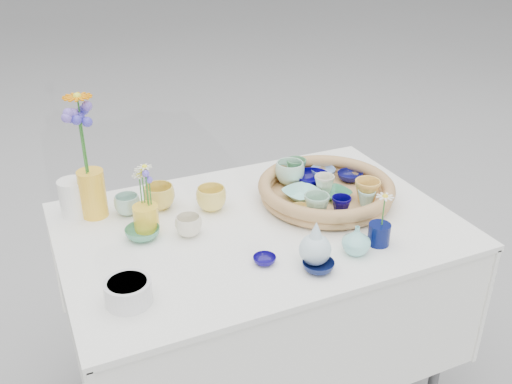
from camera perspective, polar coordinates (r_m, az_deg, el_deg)
name	(u,v)px	position (r m, az deg, el deg)	size (l,w,h in m)	color
wicker_tray	(326,190)	(2.00, 7.00, 0.17)	(0.47, 0.47, 0.08)	#A0703B
tray_ceramic_0	(312,179)	(2.08, 5.65, 1.32)	(0.12, 0.12, 0.04)	#050057
tray_ceramic_1	(350,176)	(2.12, 9.38, 1.55)	(0.09, 0.09, 0.03)	#0E0F52
tray_ceramic_2	(367,191)	(1.97, 11.05, 0.06)	(0.09, 0.09, 0.08)	gold
tray_ceramic_3	(335,194)	(1.99, 7.89, -0.20)	(0.10, 0.10, 0.03)	#317C54
tray_ceramic_4	(317,206)	(1.85, 6.07, -1.37)	(0.08, 0.08, 0.08)	#85B193
tray_ceramic_5	(302,194)	(1.97, 4.58, -0.21)	(0.12, 0.12, 0.03)	#8FDFCE
tray_ceramic_6	(290,173)	(2.06, 3.39, 1.93)	(0.11, 0.11, 0.08)	#ABD9BF
tray_ceramic_7	(324,184)	(2.01, 6.84, 0.76)	(0.07, 0.07, 0.07)	beige
tray_ceramic_8	(323,172)	(2.14, 6.71, 1.99)	(0.09, 0.09, 0.03)	#86AAE2
tray_ceramic_9	(341,205)	(1.88, 8.51, -1.33)	(0.07, 0.07, 0.06)	#07014A
tray_ceramic_10	(301,211)	(1.87, 4.52, -1.95)	(0.08, 0.08, 0.03)	#F1C15C
tray_ceramic_11	(366,198)	(1.95, 10.98, -0.56)	(0.06, 0.06, 0.06)	#A3E4D4
tray_ceramic_12	(296,168)	(2.12, 4.03, 2.40)	(0.08, 0.08, 0.07)	#488556
loose_ceramic_0	(159,197)	(1.96, -9.65, -0.49)	(0.11, 0.11, 0.08)	gold
loose_ceramic_1	(211,198)	(1.93, -4.50, -0.65)	(0.10, 0.10, 0.08)	#E9CB56
loose_ceramic_2	(143,233)	(1.81, -11.27, -4.03)	(0.11, 0.11, 0.03)	#458B68
loose_ceramic_3	(189,226)	(1.79, -6.76, -3.37)	(0.08, 0.08, 0.07)	beige
loose_ceramic_4	(265,260)	(1.66, 0.86, -6.80)	(0.07, 0.07, 0.02)	#0E065D
loose_ceramic_5	(127,205)	(1.95, -12.75, -1.25)	(0.08, 0.08, 0.07)	#96BFAF
loose_ceramic_6	(318,266)	(1.64, 6.24, -7.37)	(0.09, 0.09, 0.03)	#0D1744
fluted_bowl	(128,292)	(1.54, -12.65, -9.73)	(0.12, 0.12, 0.06)	silver
bud_vase_paleblue	(315,242)	(1.63, 5.97, -5.01)	(0.09, 0.09, 0.14)	silver
bud_vase_seafoam	(356,240)	(1.71, 10.01, -4.74)	(0.09, 0.09, 0.09)	#82D1CA
bud_vase_cobalt	(379,234)	(1.78, 12.20, -4.13)	(0.07, 0.07, 0.07)	#050D42
single_daisy	(383,211)	(1.74, 12.62, -1.85)	(0.06, 0.06, 0.11)	white
tall_vase_yellow	(93,194)	(1.94, -16.01, -0.16)	(0.09, 0.09, 0.16)	yellow
gerbera	(83,136)	(1.85, -16.92, 5.41)	(0.10, 0.10, 0.27)	orange
hydrangea	(82,145)	(1.85, -16.97, 4.55)	(0.08, 0.08, 0.28)	#3F37B8
white_pitcher	(74,198)	(1.97, -17.76, -0.55)	(0.13, 0.09, 0.13)	white
daisy_cup	(146,218)	(1.83, -10.93, -2.58)	(0.08, 0.08, 0.09)	yellow
daisy_posy	(143,184)	(1.79, -11.24, 0.80)	(0.08, 0.08, 0.14)	beige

